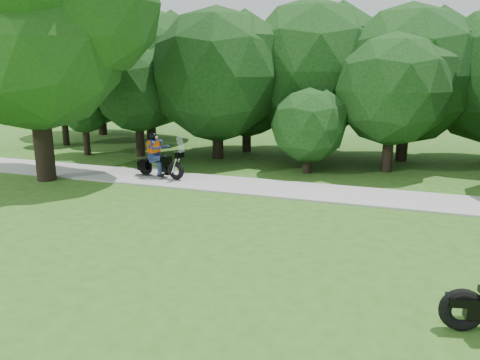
# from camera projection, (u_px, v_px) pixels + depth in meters

# --- Properties ---
(ground) EXTENTS (100.00, 100.00, 0.00)m
(ground) POSITION_uv_depth(u_px,v_px,m) (272.00, 312.00, 8.07)
(ground) COLOR #315317
(ground) RESTS_ON ground
(walkway) EXTENTS (60.00, 2.20, 0.06)m
(walkway) POSITION_uv_depth(u_px,v_px,m) (337.00, 194.00, 15.39)
(walkway) COLOR #979792
(walkway) RESTS_ON ground
(tree_line) EXTENTS (39.41, 12.14, 7.29)m
(tree_line) POSITION_uv_depth(u_px,v_px,m) (367.00, 79.00, 20.55)
(tree_line) COLOR black
(tree_line) RESTS_ON ground
(big_tree_west) EXTENTS (8.64, 6.56, 9.96)m
(big_tree_west) POSITION_uv_depth(u_px,v_px,m) (37.00, 18.00, 16.37)
(big_tree_west) COLOR black
(big_tree_west) RESTS_ON ground
(touring_motorcycle) EXTENTS (2.17, 0.96, 1.67)m
(touring_motorcycle) POSITION_uv_depth(u_px,v_px,m) (157.00, 161.00, 17.49)
(touring_motorcycle) COLOR black
(touring_motorcycle) RESTS_ON walkway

